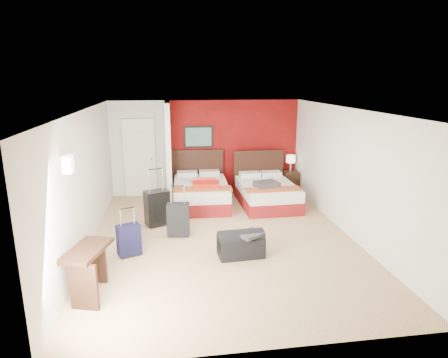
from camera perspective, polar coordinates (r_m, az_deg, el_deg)
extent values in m
plane|color=tan|center=(7.67, -0.15, -8.79)|extent=(6.50, 6.50, 0.00)
cube|color=silver|center=(10.42, -2.69, 4.67)|extent=(5.00, 0.04, 2.50)
cube|color=silver|center=(7.35, -19.83, -0.42)|extent=(0.04, 6.50, 2.50)
cube|color=black|center=(10.30, -3.79, 6.23)|extent=(0.78, 0.03, 0.58)
cube|color=white|center=(5.76, -22.05, 2.04)|extent=(0.12, 0.20, 0.24)
cube|color=maroon|center=(10.50, 1.42, 4.76)|extent=(3.50, 0.04, 2.50)
cube|color=silver|center=(9.74, -8.19, 3.84)|extent=(0.12, 1.20, 2.50)
cube|color=silver|center=(10.39, -12.30, 3.06)|extent=(0.82, 0.06, 2.05)
cube|color=silver|center=(9.54, -3.44, -2.24)|extent=(1.39, 1.94, 0.57)
cube|color=silver|center=(9.59, 6.37, -2.26)|extent=(1.33, 1.87, 0.55)
cube|color=red|center=(9.36, -2.81, -0.43)|extent=(0.71, 0.91, 0.10)
cube|color=#3C3B41|center=(9.19, 6.29, -0.80)|extent=(0.62, 0.54, 0.13)
cube|color=black|center=(10.73, 9.67, -0.42)|extent=(0.43, 0.43, 0.60)
cylinder|color=white|center=(10.61, 9.79, 2.29)|extent=(0.26, 0.26, 0.44)
cube|color=black|center=(8.33, -9.83, -4.37)|extent=(0.57, 0.47, 0.74)
cube|color=black|center=(7.75, -6.75, -6.10)|extent=(0.46, 0.31, 0.64)
cube|color=black|center=(7.08, -13.85, -8.90)|extent=(0.45, 0.37, 0.54)
cube|color=black|center=(6.90, 2.49, -9.77)|extent=(0.82, 0.47, 0.40)
cube|color=#333237|center=(6.79, 3.85, -8.10)|extent=(0.54, 0.52, 0.06)
cube|color=black|center=(6.01, -19.32, -12.79)|extent=(0.67, 0.96, 0.73)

